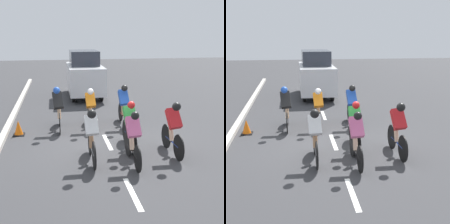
{
  "view_description": "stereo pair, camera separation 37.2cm",
  "coord_description": "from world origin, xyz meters",
  "views": [
    {
      "loc": [
        1.48,
        8.6,
        3.29
      ],
      "look_at": [
        -0.14,
        -0.32,
        0.95
      ],
      "focal_mm": 50.0,
      "sensor_mm": 36.0,
      "label": 1
    },
    {
      "loc": [
        1.12,
        8.66,
        3.29
      ],
      "look_at": [
        -0.14,
        -0.32,
        0.95
      ],
      "focal_mm": 50.0,
      "sensor_mm": 36.0,
      "label": 2
    }
  ],
  "objects": [
    {
      "name": "cyclist_pink",
      "position": [
        -0.36,
        1.43,
        0.75
      ],
      "size": [
        0.35,
        1.72,
        1.46
      ],
      "color": "black",
      "rests_on": "ground"
    },
    {
      "name": "cyclist_red",
      "position": [
        -1.58,
        1.0,
        0.81
      ],
      "size": [
        0.37,
        1.67,
        1.54
      ],
      "color": "black",
      "rests_on": "ground"
    },
    {
      "name": "cyclist_blue",
      "position": [
        -0.86,
        -1.97,
        0.79
      ],
      "size": [
        0.36,
        1.73,
        1.52
      ],
      "color": "black",
      "rests_on": "ground"
    },
    {
      "name": "cyclist_orange",
      "position": [
        0.33,
        -1.87,
        0.76
      ],
      "size": [
        0.35,
        1.71,
        1.46
      ],
      "color": "black",
      "rests_on": "ground"
    },
    {
      "name": "cyclist_black",
      "position": [
        1.43,
        -1.81,
        0.81
      ],
      "size": [
        0.38,
        1.69,
        1.55
      ],
      "color": "black",
      "rests_on": "ground"
    },
    {
      "name": "support_car",
      "position": [
        -0.0,
        -7.47,
        1.16
      ],
      "size": [
        1.7,
        3.94,
        2.36
      ],
      "color": "black",
      "rests_on": "ground"
    },
    {
      "name": "lane_stripe_mid",
      "position": [
        0.0,
        -0.32,
        0.0
      ],
      "size": [
        0.12,
        1.4,
        0.01
      ],
      "primitive_type": "cube",
      "color": "white",
      "rests_on": "ground"
    },
    {
      "name": "lane_stripe_far",
      "position": [
        0.0,
        -3.52,
        0.0
      ],
      "size": [
        0.12,
        1.4,
        0.01
      ],
      "primitive_type": "cube",
      "color": "white",
      "rests_on": "ground"
    },
    {
      "name": "ground_plane",
      "position": [
        0.0,
        0.0,
        0.0
      ],
      "size": [
        60.0,
        60.0,
        0.0
      ],
      "primitive_type": "plane",
      "color": "#38383A"
    },
    {
      "name": "traffic_cone",
      "position": [
        2.75,
        -1.52,
        0.24
      ],
      "size": [
        0.36,
        0.36,
        0.49
      ],
      "color": "black",
      "rests_on": "ground"
    },
    {
      "name": "cyclist_green",
      "position": [
        -0.53,
        0.36,
        0.75
      ],
      "size": [
        0.35,
        1.75,
        1.47
      ],
      "color": "black",
      "rests_on": "ground"
    },
    {
      "name": "cyclist_white",
      "position": [
        0.65,
        1.15,
        0.77
      ],
      "size": [
        0.34,
        1.67,
        1.48
      ],
      "color": "black",
      "rests_on": "ground"
    },
    {
      "name": "lane_stripe_near",
      "position": [
        0.0,
        2.88,
        0.0
      ],
      "size": [
        0.12,
        1.4,
        0.01
      ],
      "primitive_type": "cube",
      "color": "white",
      "rests_on": "ground"
    }
  ]
}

